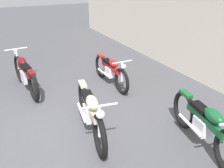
# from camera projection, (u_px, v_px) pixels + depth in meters

# --- Properties ---
(ground_plane) EXTENTS (40.00, 40.00, 0.00)m
(ground_plane) POSITION_uv_depth(u_px,v_px,m) (70.00, 128.00, 5.11)
(ground_plane) COLOR #47474C
(motorcycle_cream) EXTENTS (2.13, 0.62, 0.96)m
(motorcycle_cream) POSITION_uv_depth(u_px,v_px,m) (90.00, 112.00, 4.77)
(motorcycle_cream) COLOR black
(motorcycle_cream) RESTS_ON ground_plane
(motorcycle_green) EXTENTS (2.10, 0.68, 0.95)m
(motorcycle_green) POSITION_uv_depth(u_px,v_px,m) (205.00, 125.00, 4.37)
(motorcycle_green) COLOR black
(motorcycle_green) RESTS_ON ground_plane
(motorcycle_red) EXTENTS (1.92, 0.54, 0.86)m
(motorcycle_red) POSITION_uv_depth(u_px,v_px,m) (111.00, 71.00, 6.87)
(motorcycle_red) COLOR black
(motorcycle_red) RESTS_ON ground_plane
(motorcycle_maroon) EXTENTS (2.14, 0.60, 0.96)m
(motorcycle_maroon) POSITION_uv_depth(u_px,v_px,m) (25.00, 73.00, 6.55)
(motorcycle_maroon) COLOR black
(motorcycle_maroon) RESTS_ON ground_plane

